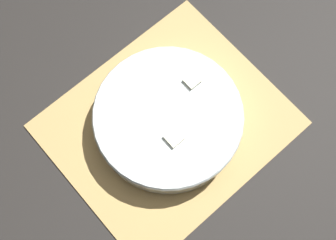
% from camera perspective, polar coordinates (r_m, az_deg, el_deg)
% --- Properties ---
extents(ground_plane, '(6.00, 6.00, 0.00)m').
position_cam_1_polar(ground_plane, '(0.88, 0.00, -0.57)').
color(ground_plane, black).
extents(bamboo_mat_center, '(0.41, 0.35, 0.01)m').
position_cam_1_polar(bamboo_mat_center, '(0.88, 0.00, -0.50)').
color(bamboo_mat_center, tan).
rests_on(bamboo_mat_center, ground_plane).
extents(fruit_salad_bowl, '(0.27, 0.27, 0.06)m').
position_cam_1_polar(fruit_salad_bowl, '(0.85, 0.06, 0.21)').
color(fruit_salad_bowl, silver).
rests_on(fruit_salad_bowl, bamboo_mat_center).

